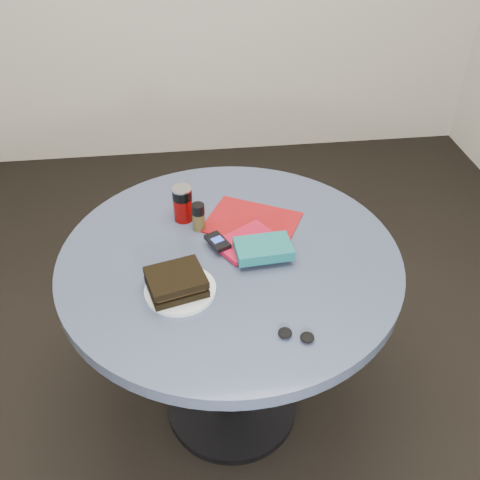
{
  "coord_description": "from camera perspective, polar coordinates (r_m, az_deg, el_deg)",
  "views": [
    {
      "loc": [
        -0.12,
        -1.19,
        1.75
      ],
      "look_at": [
        0.03,
        0.0,
        0.8
      ],
      "focal_mm": 40.0,
      "sensor_mm": 36.0,
      "label": 1
    }
  ],
  "objects": [
    {
      "name": "novel",
      "position": [
        1.53,
        2.5,
        -0.93
      ],
      "size": [
        0.17,
        0.12,
        0.03
      ],
      "primitive_type": "cube",
      "rotation": [
        0.0,
        0.0,
        0.08
      ],
      "color": "#145C61",
      "rests_on": "red_book"
    },
    {
      "name": "red_book",
      "position": [
        1.58,
        0.72,
        -0.2
      ],
      "size": [
        0.22,
        0.2,
        0.01
      ],
      "primitive_type": "cube",
      "rotation": [
        0.0,
        0.0,
        0.56
      ],
      "color": "#A90D2A",
      "rests_on": "magazine"
    },
    {
      "name": "table",
      "position": [
        1.67,
        -1.03,
        -5.83
      ],
      "size": [
        1.0,
        1.0,
        0.75
      ],
      "color": "black",
      "rests_on": "ground"
    },
    {
      "name": "soda_can",
      "position": [
        1.67,
        -6.12,
        3.87
      ],
      "size": [
        0.07,
        0.07,
        0.12
      ],
      "color": "#700605",
      "rests_on": "table"
    },
    {
      "name": "magazine",
      "position": [
        1.68,
        1.3,
        1.91
      ],
      "size": [
        0.34,
        0.31,
        0.0
      ],
      "primitive_type": "cube",
      "rotation": [
        0.0,
        0.0,
        -0.49
      ],
      "color": "maroon",
      "rests_on": "table"
    },
    {
      "name": "headphones",
      "position": [
        1.33,
        6.0,
        -10.07
      ],
      "size": [
        0.1,
        0.07,
        0.02
      ],
      "color": "black",
      "rests_on": "table"
    },
    {
      "name": "mp3_player",
      "position": [
        1.56,
        -2.42,
        -0.16
      ],
      "size": [
        0.08,
        0.09,
        0.02
      ],
      "color": "black",
      "rests_on": "red_book"
    },
    {
      "name": "sandwich",
      "position": [
        1.42,
        -6.82,
        -4.46
      ],
      "size": [
        0.17,
        0.16,
        0.05
      ],
      "color": "black",
      "rests_on": "plate"
    },
    {
      "name": "pepper_grinder",
      "position": [
        1.63,
        -4.45,
        2.49
      ],
      "size": [
        0.05,
        0.05,
        0.09
      ],
      "color": "#453D1D",
      "rests_on": "table"
    },
    {
      "name": "plate",
      "position": [
        1.45,
        -6.39,
        -5.3
      ],
      "size": [
        0.25,
        0.25,
        0.01
      ],
      "primitive_type": "cylinder",
      "rotation": [
        0.0,
        0.0,
        0.41
      ],
      "color": "white",
      "rests_on": "table"
    },
    {
      "name": "ground",
      "position": [
        2.12,
        -0.84,
        -17.26
      ],
      "size": [
        4.0,
        4.0,
        0.0
      ],
      "primitive_type": "plane",
      "color": "black",
      "rests_on": "ground"
    }
  ]
}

